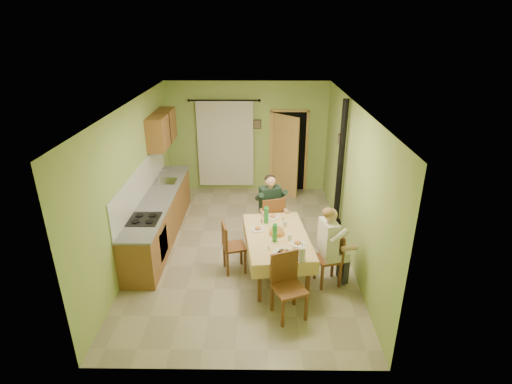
{
  "coord_description": "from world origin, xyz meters",
  "views": [
    {
      "loc": [
        0.33,
        -6.8,
        4.12
      ],
      "look_at": [
        0.25,
        0.1,
        1.15
      ],
      "focal_mm": 28.0,
      "sensor_mm": 36.0,
      "label": 1
    }
  ],
  "objects_px": {
    "chair_left": "(234,256)",
    "man_right": "(330,238)",
    "dining_table": "(277,255)",
    "man_far": "(271,202)",
    "chair_far": "(270,229)",
    "stove_flue": "(338,188)",
    "chair_right": "(328,268)",
    "chair_near": "(288,299)"
  },
  "relations": [
    {
      "from": "man_right",
      "to": "stove_flue",
      "type": "height_order",
      "value": "stove_flue"
    },
    {
      "from": "chair_left",
      "to": "stove_flue",
      "type": "relative_size",
      "value": 0.33
    },
    {
      "from": "dining_table",
      "to": "chair_near",
      "type": "bearing_deg",
      "value": -89.45
    },
    {
      "from": "chair_left",
      "to": "dining_table",
      "type": "bearing_deg",
      "value": 67.9
    },
    {
      "from": "dining_table",
      "to": "chair_near",
      "type": "height_order",
      "value": "chair_near"
    },
    {
      "from": "man_right",
      "to": "stove_flue",
      "type": "relative_size",
      "value": 0.5
    },
    {
      "from": "man_far",
      "to": "stove_flue",
      "type": "relative_size",
      "value": 0.5
    },
    {
      "from": "chair_right",
      "to": "stove_flue",
      "type": "xyz_separation_m",
      "value": [
        0.42,
        1.73,
        0.74
      ]
    },
    {
      "from": "chair_far",
      "to": "stove_flue",
      "type": "height_order",
      "value": "stove_flue"
    },
    {
      "from": "chair_left",
      "to": "man_right",
      "type": "xyz_separation_m",
      "value": [
        1.6,
        -0.37,
        0.59
      ]
    },
    {
      "from": "chair_right",
      "to": "man_right",
      "type": "height_order",
      "value": "man_right"
    },
    {
      "from": "chair_left",
      "to": "man_right",
      "type": "bearing_deg",
      "value": 61.74
    },
    {
      "from": "dining_table",
      "to": "man_far",
      "type": "height_order",
      "value": "man_far"
    },
    {
      "from": "man_far",
      "to": "stove_flue",
      "type": "xyz_separation_m",
      "value": [
        1.37,
        0.36,
        0.15
      ]
    },
    {
      "from": "chair_left",
      "to": "stove_flue",
      "type": "distance_m",
      "value": 2.56
    },
    {
      "from": "chair_far",
      "to": "chair_near",
      "type": "distance_m",
      "value": 2.18
    },
    {
      "from": "chair_right",
      "to": "chair_left",
      "type": "distance_m",
      "value": 1.66
    },
    {
      "from": "chair_near",
      "to": "chair_right",
      "type": "bearing_deg",
      "value": -153.73
    },
    {
      "from": "dining_table",
      "to": "man_far",
      "type": "xyz_separation_m",
      "value": [
        -0.09,
        1.1,
        0.5
      ]
    },
    {
      "from": "man_right",
      "to": "stove_flue",
      "type": "bearing_deg",
      "value": -27.71
    },
    {
      "from": "dining_table",
      "to": "man_far",
      "type": "bearing_deg",
      "value": 87.97
    },
    {
      "from": "chair_far",
      "to": "chair_near",
      "type": "xyz_separation_m",
      "value": [
        0.22,
        -2.17,
        -0.0
      ]
    },
    {
      "from": "chair_near",
      "to": "chair_right",
      "type": "relative_size",
      "value": 1.08
    },
    {
      "from": "man_far",
      "to": "stove_flue",
      "type": "bearing_deg",
      "value": -2.28
    },
    {
      "from": "man_right",
      "to": "chair_right",
      "type": "bearing_deg",
      "value": -90.0
    },
    {
      "from": "man_right",
      "to": "chair_left",
      "type": "bearing_deg",
      "value": 63.37
    },
    {
      "from": "dining_table",
      "to": "man_right",
      "type": "xyz_separation_m",
      "value": [
        0.85,
        -0.28,
        0.5
      ]
    },
    {
      "from": "chair_right",
      "to": "man_far",
      "type": "xyz_separation_m",
      "value": [
        -0.95,
        1.37,
        0.59
      ]
    },
    {
      "from": "chair_right",
      "to": "man_far",
      "type": "distance_m",
      "value": 1.77
    },
    {
      "from": "chair_left",
      "to": "chair_near",
      "type": "bearing_deg",
      "value": 21.82
    },
    {
      "from": "chair_right",
      "to": "chair_left",
      "type": "xyz_separation_m",
      "value": [
        -1.62,
        0.36,
        -0.0
      ]
    },
    {
      "from": "chair_right",
      "to": "stove_flue",
      "type": "bearing_deg",
      "value": -27.36
    },
    {
      "from": "dining_table",
      "to": "man_right",
      "type": "height_order",
      "value": "man_right"
    },
    {
      "from": "dining_table",
      "to": "man_far",
      "type": "distance_m",
      "value": 1.21
    },
    {
      "from": "man_right",
      "to": "stove_flue",
      "type": "distance_m",
      "value": 1.8
    },
    {
      "from": "dining_table",
      "to": "stove_flue",
      "type": "distance_m",
      "value": 2.05
    },
    {
      "from": "chair_right",
      "to": "stove_flue",
      "type": "distance_m",
      "value": 1.93
    },
    {
      "from": "chair_left",
      "to": "chair_far",
      "type": "bearing_deg",
      "value": 130.53
    },
    {
      "from": "chair_far",
      "to": "man_far",
      "type": "relative_size",
      "value": 0.74
    },
    {
      "from": "chair_far",
      "to": "chair_near",
      "type": "bearing_deg",
      "value": -101.34
    },
    {
      "from": "chair_near",
      "to": "man_right",
      "type": "xyz_separation_m",
      "value": [
        0.71,
        0.81,
        0.59
      ]
    },
    {
      "from": "chair_far",
      "to": "man_far",
      "type": "bearing_deg",
      "value": 90.0
    }
  ]
}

